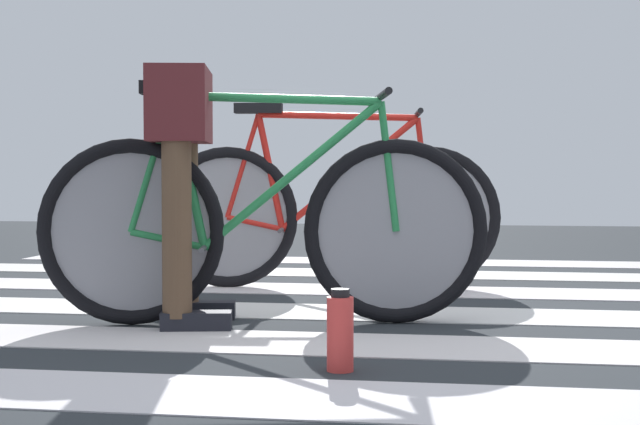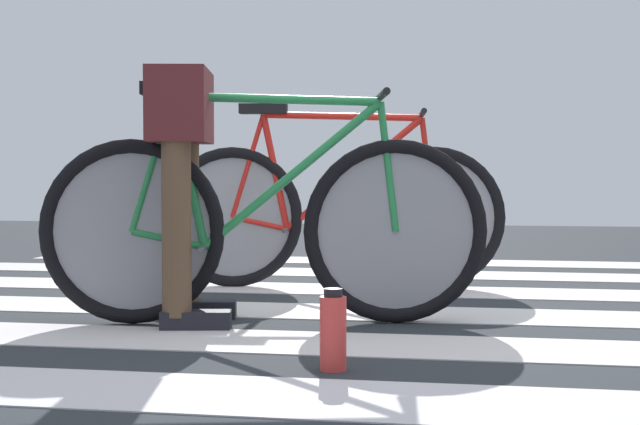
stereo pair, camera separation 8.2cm
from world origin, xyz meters
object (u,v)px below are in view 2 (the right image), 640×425
object	(u,v)px
cyclist_1_of_2	(182,160)
water_bottle	(333,331)
bicycle_2_of_2	(331,212)
bicycle_1_of_2	(263,224)

from	to	relation	value
cyclist_1_of_2	water_bottle	bearing A→B (deg)	-58.00
cyclist_1_of_2	bicycle_2_of_2	bearing A→B (deg)	61.44
bicycle_1_of_2	bicycle_2_of_2	size ratio (longest dim) A/B	0.99
bicycle_2_of_2	water_bottle	bearing A→B (deg)	-86.57
cyclist_1_of_2	water_bottle	size ratio (longest dim) A/B	4.02
bicycle_2_of_2	water_bottle	world-z (taller)	bicycle_2_of_2
bicycle_1_of_2	cyclist_1_of_2	size ratio (longest dim) A/B	1.75
bicycle_1_of_2	cyclist_1_of_2	xyz separation A→B (m)	(-0.30, -0.06, 0.25)
water_bottle	cyclist_1_of_2	bearing A→B (deg)	133.29
bicycle_1_of_2	cyclist_1_of_2	world-z (taller)	cyclist_1_of_2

